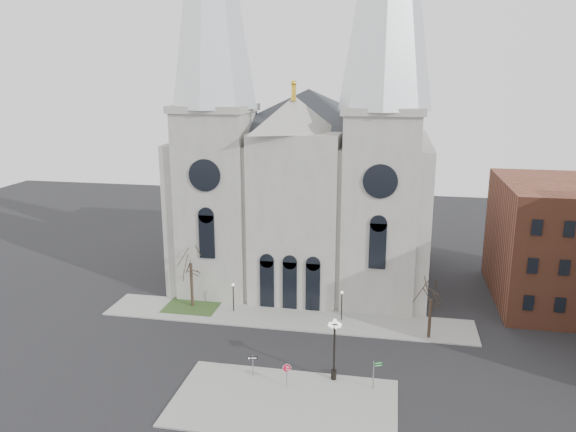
% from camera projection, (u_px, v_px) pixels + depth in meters
% --- Properties ---
extents(ground, '(160.00, 160.00, 0.00)m').
position_uv_depth(ground, '(262.00, 369.00, 50.41)').
color(ground, black).
rests_on(ground, ground).
extents(sidewalk_near, '(18.00, 10.00, 0.14)m').
position_uv_depth(sidewalk_near, '(284.00, 402.00, 45.08)').
color(sidewalk_near, gray).
rests_on(sidewalk_near, ground).
extents(sidewalk_far, '(40.00, 6.00, 0.14)m').
position_uv_depth(sidewalk_far, '(286.00, 318.00, 60.87)').
color(sidewalk_far, gray).
rests_on(sidewalk_far, ground).
extents(grass_patch, '(6.00, 5.00, 0.18)m').
position_uv_depth(grass_patch, '(193.00, 306.00, 63.83)').
color(grass_patch, '#2C461E').
rests_on(grass_patch, ground).
extents(cathedral, '(33.00, 26.66, 54.00)m').
position_uv_depth(cathedral, '(304.00, 136.00, 67.69)').
color(cathedral, gray).
rests_on(cathedral, ground).
extents(bg_building_brick, '(14.00, 18.00, 14.00)m').
position_uv_depth(bg_building_brick, '(561.00, 243.00, 64.16)').
color(bg_building_brick, brown).
rests_on(bg_building_brick, ground).
extents(tree_left, '(3.20, 3.20, 7.50)m').
position_uv_depth(tree_left, '(191.00, 260.00, 62.50)').
color(tree_left, black).
rests_on(tree_left, ground).
extents(tree_right, '(3.20, 3.20, 6.00)m').
position_uv_depth(tree_right, '(431.00, 297.00, 55.15)').
color(tree_right, black).
rests_on(tree_right, ground).
extents(ped_lamp_left, '(0.32, 0.32, 3.26)m').
position_uv_depth(ped_lamp_left, '(233.00, 293.00, 61.89)').
color(ped_lamp_left, black).
rests_on(ped_lamp_left, sidewalk_far).
extents(ped_lamp_right, '(0.32, 0.32, 3.26)m').
position_uv_depth(ped_lamp_right, '(342.00, 301.00, 59.69)').
color(ped_lamp_right, black).
rests_on(ped_lamp_right, sidewalk_far).
extents(stop_sign, '(0.77, 0.08, 2.12)m').
position_uv_depth(stop_sign, '(287.00, 370.00, 46.87)').
color(stop_sign, slate).
rests_on(stop_sign, sidewalk_near).
extents(globe_lamp, '(1.54, 1.54, 5.61)m').
position_uv_depth(globe_lamp, '(334.00, 342.00, 47.56)').
color(globe_lamp, black).
rests_on(globe_lamp, sidewalk_near).
extents(one_way_sign, '(0.84, 0.22, 1.95)m').
position_uv_depth(one_way_sign, '(253.00, 362.00, 48.61)').
color(one_way_sign, slate).
rests_on(one_way_sign, sidewalk_near).
extents(street_name_sign, '(0.74, 0.37, 2.49)m').
position_uv_depth(street_name_sign, '(374.00, 373.00, 46.63)').
color(street_name_sign, slate).
rests_on(street_name_sign, sidewalk_near).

